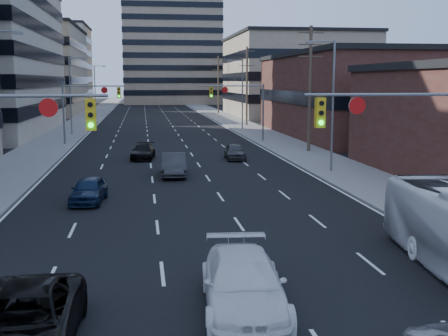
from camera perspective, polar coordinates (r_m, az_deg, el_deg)
The scene contains 24 objects.
road_surface at distance 142.02m, azimuth -7.36°, elevation 6.24°, with size 18.00×300.00×0.02m, color black.
sidewalk_left at distance 142.29m, azimuth -12.02°, elevation 6.15°, with size 5.00×300.00×0.15m, color slate.
sidewalk_right at distance 142.67m, azimuth -2.71°, elevation 6.34°, with size 5.00×300.00×0.15m, color slate.
office_left_far at distance 113.95m, azimuth -19.48°, elevation 9.20°, with size 20.00×30.00×16.00m, color gray.
storefront_right_mid at distance 67.26m, azimuth 14.91°, elevation 7.02°, with size 20.00×30.00×9.00m, color #472119.
office_right_far at distance 103.53m, azimuth 7.14°, elevation 9.17°, with size 22.00×28.00×14.00m, color gray.
bg_block_left at distance 154.06m, azimuth -18.12°, elevation 9.79°, with size 24.00×24.00×20.00m, color #ADA089.
bg_block_right at distance 145.95m, azimuth 5.41°, elevation 8.69°, with size 22.00×22.00×12.00m, color gray.
signal_near_right at distance 22.22m, azimuth 17.94°, elevation 3.31°, with size 6.59×0.33×6.00m.
signal_far_left at distance 57.14m, azimuth -13.72°, elevation 6.59°, with size 6.09×0.33×6.00m.
signal_far_right at distance 57.76m, azimuth 1.74°, elevation 6.86°, with size 6.09×0.33×6.00m.
utility_pole_block at distance 50.02m, azimuth 8.72°, elevation 8.14°, with size 2.20×0.28×11.00m.
utility_pole_midblock at distance 79.20m, azimuth 2.34°, elevation 8.46°, with size 2.20×0.28×11.00m.
utility_pole_distant at distance 108.83m, azimuth -0.59°, elevation 8.57°, with size 2.20×0.28×11.00m.
streetlight_left_mid at distance 67.35m, azimuth -15.22°, elevation 7.48°, with size 2.03×0.22×9.00m.
streetlight_left_far at distance 102.18m, azimuth -12.88°, elevation 7.93°, with size 2.03×0.22×9.00m.
streetlight_right_near at distance 39.00m, azimuth 10.79°, elevation 6.85°, with size 2.03×0.22×9.00m.
streetlight_right_far at distance 72.98m, azimuth 1.76°, elevation 7.86°, with size 2.03×0.22×9.00m.
black_pickup at distance 14.31m, azimuth -19.76°, elevation -14.53°, with size 2.49×5.41×1.50m, color black.
white_van at distance 15.71m, azimuth 1.99°, elevation -11.72°, with size 2.21×5.43×1.58m, color silver.
sedan_blue at distance 30.12m, azimuth -13.58°, elevation -2.19°, with size 1.58×3.93×1.34m, color #0D1D37.
sedan_grey_center at distance 37.62m, azimuth -5.14°, elevation 0.33°, with size 1.61×4.61×1.52m, color #2F2E31.
sedan_black_far at distance 46.03m, azimuth -8.22°, elevation 1.66°, with size 1.72×4.23×1.23m, color black.
sedan_grey_right at distance 45.36m, azimuth 1.11°, elevation 1.68°, with size 1.53×3.80×1.30m, color #39393B.
Camera 1 is at (-2.34, -11.86, 6.30)m, focal length 45.00 mm.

